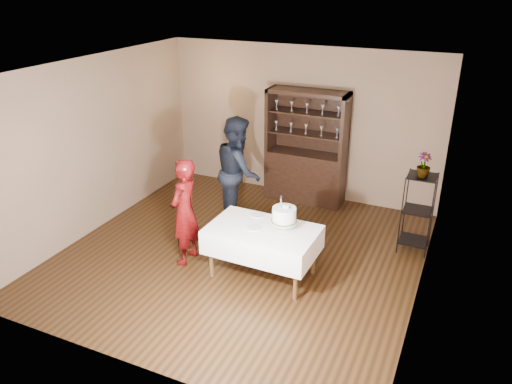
# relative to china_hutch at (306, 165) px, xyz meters

# --- Properties ---
(floor) EXTENTS (5.00, 5.00, 0.00)m
(floor) POSITION_rel_china_hutch_xyz_m (-0.20, -2.25, -0.66)
(floor) COLOR black
(floor) RESTS_ON ground
(ceiling) EXTENTS (5.00, 5.00, 0.00)m
(ceiling) POSITION_rel_china_hutch_xyz_m (-0.20, -2.25, 2.04)
(ceiling) COLOR silver
(ceiling) RESTS_ON back_wall
(back_wall) EXTENTS (5.00, 0.02, 2.70)m
(back_wall) POSITION_rel_china_hutch_xyz_m (-0.20, 0.25, 0.69)
(back_wall) COLOR brown
(back_wall) RESTS_ON floor
(wall_left) EXTENTS (0.02, 5.00, 2.70)m
(wall_left) POSITION_rel_china_hutch_xyz_m (-2.70, -2.25, 0.69)
(wall_left) COLOR brown
(wall_left) RESTS_ON floor
(wall_right) EXTENTS (0.02, 5.00, 2.70)m
(wall_right) POSITION_rel_china_hutch_xyz_m (2.30, -2.25, 0.69)
(wall_right) COLOR brown
(wall_right) RESTS_ON floor
(china_hutch) EXTENTS (1.40, 0.48, 2.00)m
(china_hutch) POSITION_rel_china_hutch_xyz_m (0.00, 0.00, 0.00)
(china_hutch) COLOR black
(china_hutch) RESTS_ON floor
(plant_etagere) EXTENTS (0.42, 0.42, 1.20)m
(plant_etagere) POSITION_rel_china_hutch_xyz_m (2.08, -1.05, -0.01)
(plant_etagere) COLOR black
(plant_etagere) RESTS_ON floor
(cake_table) EXTENTS (1.46, 0.92, 0.72)m
(cake_table) POSITION_rel_china_hutch_xyz_m (0.31, -2.62, -0.12)
(cake_table) COLOR white
(cake_table) RESTS_ON floor
(woman) EXTENTS (0.39, 0.58, 1.54)m
(woman) POSITION_rel_china_hutch_xyz_m (-0.84, -2.71, 0.11)
(woman) COLOR #380505
(woman) RESTS_ON floor
(man) EXTENTS (1.02, 1.10, 1.80)m
(man) POSITION_rel_china_hutch_xyz_m (-0.69, -1.31, 0.24)
(man) COLOR black
(man) RESTS_ON floor
(cake) EXTENTS (0.38, 0.38, 0.48)m
(cake) POSITION_rel_china_hutch_xyz_m (0.56, -2.51, 0.24)
(cake) COLOR silver
(cake) RESTS_ON cake_table
(plate_near) EXTENTS (0.23, 0.23, 0.01)m
(plate_near) POSITION_rel_china_hutch_xyz_m (0.19, -2.65, 0.06)
(plate_near) COLOR silver
(plate_near) RESTS_ON cake_table
(plate_far) EXTENTS (0.19, 0.19, 0.01)m
(plate_far) POSITION_rel_china_hutch_xyz_m (0.09, -2.30, 0.06)
(plate_far) COLOR silver
(plate_far) RESTS_ON cake_table
(potted_plant) EXTENTS (0.27, 0.27, 0.35)m
(potted_plant) POSITION_rel_china_hutch_xyz_m (2.08, -1.09, 0.70)
(potted_plant) COLOR #416630
(potted_plant) RESTS_ON plant_etagere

